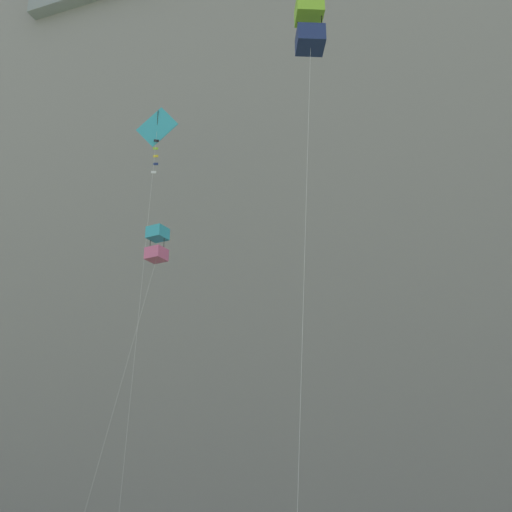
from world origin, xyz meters
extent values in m
cube|color=gray|center=(0.00, 54.24, 41.36)|extent=(180.00, 22.70, 82.73)
cube|color=#8CCC33|center=(7.18, 22.26, 20.88)|extent=(1.39, 1.39, 0.74)
cube|color=navy|center=(7.18, 22.26, 19.53)|extent=(1.39, 1.39, 0.74)
cylinder|color=black|center=(7.66, 22.26, 20.21)|extent=(0.04, 0.04, 1.98)
cylinder|color=black|center=(6.71, 22.26, 20.21)|extent=(0.04, 0.04, 1.98)
cylinder|color=silver|center=(7.05, 21.01, 9.64)|extent=(0.28, 2.51, 19.05)
cube|color=#38B2D1|center=(-3.15, 29.28, 15.85)|extent=(1.00, 1.00, 0.62)
cube|color=pink|center=(-3.15, 29.28, 14.70)|extent=(1.00, 1.00, 0.62)
cylinder|color=black|center=(-2.75, 29.28, 15.27)|extent=(0.03, 0.03, 1.68)
cylinder|color=black|center=(-3.55, 29.28, 15.27)|extent=(0.03, 0.03, 1.68)
cylinder|color=silver|center=(-4.51, 28.66, 7.26)|extent=(2.73, 1.27, 14.27)
cube|color=#38B2D1|center=(-6.37, 33.87, 25.49)|extent=(2.58, 0.95, 2.68)
cylinder|color=black|center=(-6.37, 33.87, 25.49)|extent=(0.32, 0.50, 2.18)
cube|color=black|center=(-6.36, 33.87, 24.48)|extent=(0.28, 0.21, 0.16)
cube|color=#8CCC33|center=(-6.38, 33.87, 23.92)|extent=(0.31, 0.15, 0.16)
cube|color=yellow|center=(-6.34, 33.87, 23.36)|extent=(0.32, 0.12, 0.16)
cube|color=navy|center=(-6.31, 33.87, 22.80)|extent=(0.31, 0.15, 0.16)
cube|color=white|center=(-6.42, 33.87, 22.24)|extent=(0.30, 0.17, 0.16)
cylinder|color=silver|center=(-5.36, 31.54, 12.64)|extent=(2.05, 4.67, 25.03)
camera|label=1|loc=(12.41, 3.15, 3.51)|focal=44.62mm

